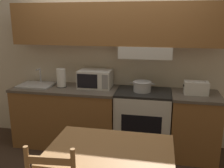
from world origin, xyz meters
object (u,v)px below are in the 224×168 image
object	(u,v)px
microwave	(95,79)
dining_table	(110,160)
cooking_pot	(142,86)
sink_basin	(36,85)
stove_range	(143,121)
toaster	(196,88)
paper_towel_roll	(61,78)

from	to	relation	value
microwave	dining_table	distance (m)	1.59
cooking_pot	sink_basin	xyz separation A→B (m)	(-1.55, -0.00, -0.06)
stove_range	toaster	size ratio (longest dim) A/B	2.79
cooking_pot	toaster	world-z (taller)	toaster
stove_range	microwave	distance (m)	0.90
cooking_pot	sink_basin	size ratio (longest dim) A/B	0.68
stove_range	sink_basin	bearing A→B (deg)	-179.60
stove_range	sink_basin	size ratio (longest dim) A/B	1.83
cooking_pot	microwave	xyz separation A→B (m)	(-0.68, 0.09, 0.05)
paper_towel_roll	dining_table	world-z (taller)	paper_towel_roll
stove_range	toaster	xyz separation A→B (m)	(0.67, -0.00, 0.53)
microwave	stove_range	bearing A→B (deg)	-6.49
sink_basin	dining_table	xyz separation A→B (m)	(1.39, -1.37, -0.25)
stove_range	toaster	bearing A→B (deg)	-0.29
sink_basin	microwave	bearing A→B (deg)	5.89
cooking_pot	paper_towel_roll	xyz separation A→B (m)	(-1.16, 0.02, 0.06)
stove_range	microwave	size ratio (longest dim) A/B	1.91
cooking_pot	paper_towel_roll	bearing A→B (deg)	179.21
paper_towel_roll	stove_range	bearing A→B (deg)	-0.31
paper_towel_roll	dining_table	distance (m)	1.75
cooking_pot	paper_towel_roll	size ratio (longest dim) A/B	1.23
toaster	dining_table	size ratio (longest dim) A/B	0.29
dining_table	stove_range	bearing A→B (deg)	82.56
dining_table	sink_basin	bearing A→B (deg)	135.34
paper_towel_roll	toaster	bearing A→B (deg)	-0.31
stove_range	paper_towel_roll	xyz separation A→B (m)	(-1.18, 0.01, 0.57)
microwave	dining_table	xyz separation A→B (m)	(0.52, -1.46, -0.36)
toaster	cooking_pot	bearing A→B (deg)	-179.50
stove_range	cooking_pot	world-z (taller)	cooking_pot
paper_towel_roll	dining_table	bearing A→B (deg)	-54.19
dining_table	paper_towel_roll	bearing A→B (deg)	125.81
microwave	toaster	distance (m)	1.37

